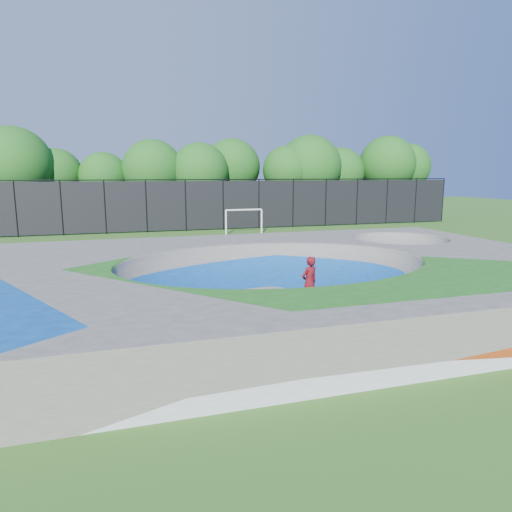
# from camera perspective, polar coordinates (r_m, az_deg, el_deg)

# --- Properties ---
(ground) EXTENTS (120.00, 120.00, 0.00)m
(ground) POSITION_cam_1_polar(r_m,az_deg,el_deg) (16.30, 2.24, -5.66)
(ground) COLOR #2D5D19
(ground) RESTS_ON ground
(skate_deck) EXTENTS (22.00, 14.00, 1.50)m
(skate_deck) POSITION_cam_1_polar(r_m,az_deg,el_deg) (16.11, 2.26, -3.09)
(skate_deck) COLOR gray
(skate_deck) RESTS_ON ground
(skater) EXTENTS (0.76, 0.63, 1.78)m
(skater) POSITION_cam_1_polar(r_m,az_deg,el_deg) (15.32, 6.69, -3.33)
(skater) COLOR #B70E16
(skater) RESTS_ON ground
(skateboard) EXTENTS (0.81, 0.39, 0.05)m
(skateboard) POSITION_cam_1_polar(r_m,az_deg,el_deg) (15.54, 6.63, -6.43)
(skateboard) COLOR black
(skateboard) RESTS_ON ground
(soccer_goal) EXTENTS (2.86, 0.12, 1.89)m
(soccer_goal) POSITION_cam_1_polar(r_m,az_deg,el_deg) (33.87, -1.51, 4.91)
(soccer_goal) COLOR white
(soccer_goal) RESTS_ON ground
(fence) EXTENTS (48.09, 0.09, 4.04)m
(fence) POSITION_cam_1_polar(r_m,az_deg,el_deg) (36.25, -8.78, 6.40)
(fence) COLOR black
(fence) RESTS_ON ground
(treeline) EXTENTS (52.09, 7.33, 8.16)m
(treeline) POSITION_cam_1_polar(r_m,az_deg,el_deg) (41.33, -6.77, 10.80)
(treeline) COLOR #432D21
(treeline) RESTS_ON ground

